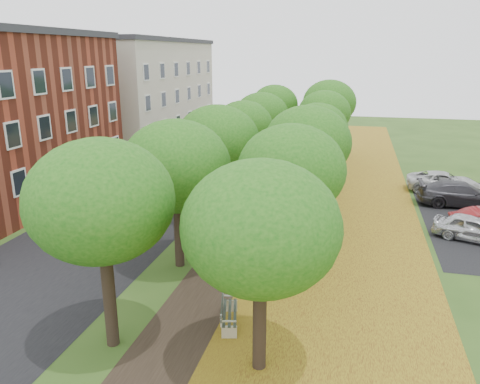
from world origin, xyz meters
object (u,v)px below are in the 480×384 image
Objects in this scene: car_white at (444,182)px; bench at (228,313)px; car_grey at (461,194)px; car_silver at (474,228)px.

bench is at bearing 153.88° from car_white.
bench is 0.40× the size of car_white.
car_white is at bearing 7.30° from car_grey.
car_silver is (9.90, 10.22, 0.20)m from bench.
car_white reaches higher than car_silver.
car_grey is at bearing -169.27° from car_white.
car_silver is at bearing -178.73° from car_white.
bench is 21.52m from car_white.
car_grey is (0.51, 5.84, 0.09)m from car_silver.
car_silver is 5.86m from car_grey.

